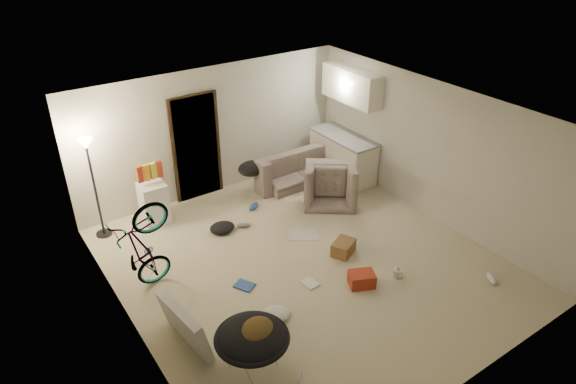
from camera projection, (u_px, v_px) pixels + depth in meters
floor at (305, 263)px, 8.25m from camera, size 5.50×6.00×0.02m
ceiling at (308, 116)px, 7.01m from camera, size 5.50×6.00×0.02m
wall_back at (213, 131)px, 9.79m from camera, size 5.50×0.02×2.50m
wall_front at (473, 311)px, 5.47m from camera, size 5.50×0.02×2.50m
wall_left at (124, 259)px, 6.27m from camera, size 0.02×6.00×2.50m
wall_right at (433, 151)px, 8.99m from camera, size 0.02×6.00×2.50m
doorway at (196, 148)px, 9.67m from camera, size 0.85×0.10×2.04m
door_trim at (196, 148)px, 9.65m from camera, size 0.97×0.04×2.10m
floor_lamp at (90, 167)px, 8.32m from camera, size 0.28×0.28×1.81m
kitchen_counter at (343, 157)px, 10.66m from camera, size 0.60×1.50×0.88m
counter_top at (344, 137)px, 10.43m from camera, size 0.64×1.54×0.04m
kitchen_uppers at (352, 85)px, 9.98m from camera, size 0.38×1.40×0.65m
sofa at (292, 168)px, 10.59m from camera, size 1.85×0.74×0.54m
armchair at (329, 183)px, 9.92m from camera, size 1.29×1.27×0.63m
bicycle at (146, 268)px, 7.47m from camera, size 1.57×0.72×0.89m
mini_fridge at (154, 203)px, 9.15m from camera, size 0.46×0.46×0.75m
snack_box_0 at (140, 174)px, 8.76m from camera, size 0.10×0.07×0.30m
snack_box_1 at (147, 173)px, 8.82m from camera, size 0.11×0.08×0.30m
snack_box_2 at (153, 171)px, 8.88m from camera, size 0.11×0.09×0.30m
snack_box_3 at (160, 169)px, 8.94m from camera, size 0.12×0.10×0.30m
saucer_chair at (252, 343)px, 6.22m from camera, size 0.92×0.92×0.66m
hoodie at (257, 331)px, 6.13m from camera, size 0.61×0.58×0.22m
sofa_drape at (252, 168)px, 9.98m from camera, size 0.59×0.50×0.28m
tv_box at (184, 325)px, 6.58m from camera, size 0.36×1.00×0.66m
drink_case_a at (343, 248)px, 8.41m from camera, size 0.49×0.44×0.23m
drink_case_b at (362, 279)px, 7.72m from camera, size 0.46×0.41×0.22m
juicer at (397, 273)px, 7.89m from camera, size 0.14×0.14×0.20m
newspaper at (303, 234)px, 8.95m from camera, size 0.65×0.62×0.01m
book_blue at (245, 286)px, 7.73m from camera, size 0.32×0.35×0.03m
book_white at (310, 283)px, 7.79m from camera, size 0.22×0.27×0.02m
shoe_0 at (254, 206)px, 9.68m from camera, size 0.30×0.23×0.10m
shoe_1 at (244, 225)px, 9.12m from camera, size 0.26×0.21×0.09m
shoe_4 at (491, 278)px, 7.82m from camera, size 0.24×0.30×0.10m
clothes_lump_b at (222, 228)px, 9.02m from camera, size 0.45×0.39×0.14m
clothes_lump_c at (276, 314)px, 7.14m from camera, size 0.49×0.46×0.12m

